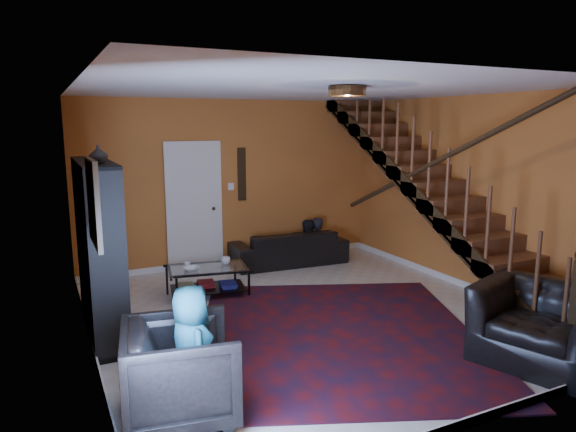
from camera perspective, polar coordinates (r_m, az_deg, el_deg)
name	(u,v)px	position (r m, az deg, el deg)	size (l,w,h in m)	color
floor	(309,315)	(6.67, 2.36, -10.90)	(5.50, 5.50, 0.00)	beige
room	(180,295)	(7.38, -11.94, -8.59)	(5.50, 5.50, 5.50)	#BF6C2A
staircase	(443,196)	(7.54, 16.81, 2.13)	(0.95, 5.02, 3.18)	brown
bookshelf	(100,251)	(6.27, -20.16, -3.70)	(0.35, 1.80, 2.00)	black
door	(194,208)	(8.62, -10.38, 0.86)	(0.82, 0.05, 2.05)	silver
framed_picture	(93,203)	(4.64, -20.82, 1.41)	(0.04, 0.74, 0.74)	maroon
wall_hanging	(242,174)	(8.82, -5.16, 4.65)	(0.14, 0.03, 0.90)	black
ceiling_fixture	(347,91)	(5.54, 6.61, 13.62)	(0.40, 0.40, 0.10)	#3F2814
rug	(337,333)	(6.13, 5.43, -12.84)	(3.14, 3.59, 0.02)	#470C0F
sofa	(289,247)	(8.91, 0.07, -3.49)	(1.98, 0.78, 0.58)	black
armchair_left	(181,372)	(4.46, -11.85, -16.56)	(0.88, 0.91, 0.83)	black
armchair_right	(542,325)	(5.90, 26.36, -10.84)	(1.21, 1.05, 0.78)	black
person_adult_a	(316,251)	(9.23, 3.09, -3.86)	(0.44, 0.29, 1.21)	black
person_adult_b	(306,252)	(9.15, 2.06, -4.06)	(0.58, 0.45, 1.19)	black
person_child	(191,351)	(4.44, -10.69, -14.56)	(0.55, 0.36, 1.12)	#164A57
coffee_table	(208,279)	(7.38, -8.91, -6.98)	(1.18, 0.82, 0.41)	black
cup_a	(226,261)	(7.44, -6.95, -4.95)	(0.13, 0.13, 0.10)	#999999
cup_b	(187,265)	(7.32, -11.18, -5.39)	(0.09, 0.09, 0.09)	#999999
bowl	(191,269)	(7.19, -10.69, -5.81)	(0.21, 0.21, 0.05)	#999999
vase	(98,155)	(5.61, -20.33, 6.42)	(0.18, 0.18, 0.19)	#999999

